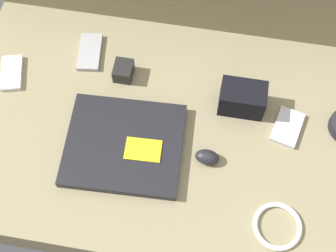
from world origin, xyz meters
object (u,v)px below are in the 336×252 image
(charger_brick, at_px, (123,71))
(phone_black, at_px, (90,52))
(phone_small, at_px, (287,127))
(laptop, at_px, (124,145))
(camera_pouch, at_px, (242,98))
(phone_silver, at_px, (12,73))
(computer_mouse, at_px, (207,157))

(charger_brick, bearing_deg, phone_black, 153.54)
(phone_small, bearing_deg, charger_brick, -177.42)
(phone_black, bearing_deg, phone_small, -21.63)
(laptop, distance_m, charger_brick, 0.22)
(phone_small, distance_m, camera_pouch, 0.14)
(phone_silver, distance_m, charger_brick, 0.31)
(laptop, relative_size, camera_pouch, 2.60)
(laptop, height_order, phone_black, laptop)
(phone_silver, height_order, phone_small, same)
(laptop, xyz_separation_m, camera_pouch, (0.28, 0.17, 0.03))
(phone_small, bearing_deg, phone_silver, -169.35)
(laptop, xyz_separation_m, phone_small, (0.40, 0.12, -0.01))
(computer_mouse, relative_size, phone_small, 0.54)
(laptop, bearing_deg, charger_brick, 99.77)
(phone_silver, relative_size, phone_black, 0.93)
(phone_black, distance_m, camera_pouch, 0.45)
(charger_brick, bearing_deg, computer_mouse, -39.17)
(phone_silver, relative_size, camera_pouch, 1.01)
(computer_mouse, distance_m, camera_pouch, 0.18)
(phone_black, distance_m, phone_small, 0.58)
(camera_pouch, bearing_deg, charger_brick, 172.52)
(computer_mouse, xyz_separation_m, phone_small, (0.19, 0.12, -0.01))
(phone_silver, bearing_deg, camera_pouch, -14.21)
(camera_pouch, height_order, charger_brick, camera_pouch)
(laptop, height_order, computer_mouse, computer_mouse)
(phone_small, xyz_separation_m, camera_pouch, (-0.13, 0.04, 0.03))
(laptop, xyz_separation_m, computer_mouse, (0.21, 0.00, 0.00))
(phone_silver, xyz_separation_m, charger_brick, (0.30, 0.05, 0.01))
(camera_pouch, bearing_deg, phone_black, 167.39)
(phone_silver, distance_m, phone_small, 0.76)
(laptop, relative_size, phone_small, 2.62)
(computer_mouse, bearing_deg, laptop, -176.53)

